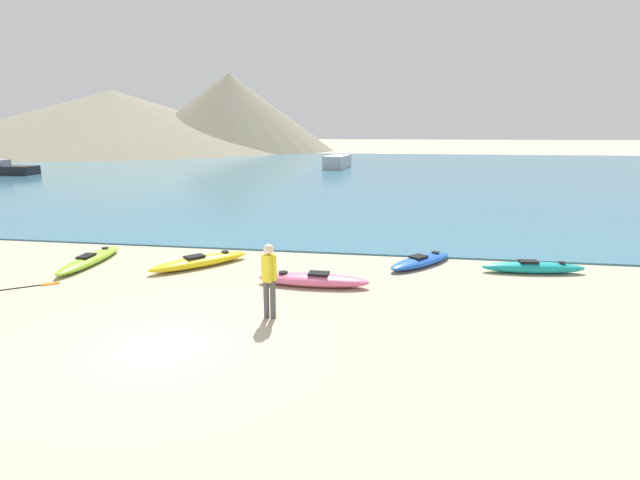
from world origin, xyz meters
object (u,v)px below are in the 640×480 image
object	(u,v)px
loose_paddle	(0,290)
kayak_on_sand_3	(90,260)
moored_boat_2	(337,162)
kayak_on_sand_0	(313,280)
moored_boat_0	(4,169)
kayak_on_sand_1	(421,261)
person_near_foreground	(269,276)
kayak_on_sand_2	(200,261)
kayak_on_sand_4	(533,267)

from	to	relation	value
loose_paddle	kayak_on_sand_3	bearing A→B (deg)	75.57
kayak_on_sand_3	moored_boat_2	size ratio (longest dim) A/B	0.61
kayak_on_sand_0	loose_paddle	size ratio (longest dim) A/B	1.34
moored_boat_0	loose_paddle	world-z (taller)	moored_boat_0
moored_boat_0	loose_paddle	size ratio (longest dim) A/B	2.53
kayak_on_sand_0	kayak_on_sand_3	distance (m)	7.37
loose_paddle	moored_boat_2	bearing A→B (deg)	85.80
kayak_on_sand_1	loose_paddle	distance (m)	11.78
kayak_on_sand_0	person_near_foreground	bearing A→B (deg)	-102.27
moored_boat_0	moored_boat_2	bearing A→B (deg)	24.27
kayak_on_sand_2	moored_boat_2	xyz separation A→B (m)	(-1.10, 39.33, 0.56)
kayak_on_sand_1	kayak_on_sand_2	distance (m)	6.83
kayak_on_sand_4	person_near_foreground	xyz separation A→B (m)	(-6.68, -4.78, 0.81)
person_near_foreground	moored_boat_0	size ratio (longest dim) A/B	0.30
moored_boat_0	kayak_on_sand_2	bearing A→B (deg)	-41.17
kayak_on_sand_3	kayak_on_sand_4	world-z (taller)	kayak_on_sand_4
kayak_on_sand_1	kayak_on_sand_4	world-z (taller)	kayak_on_sand_4
kayak_on_sand_1	moored_boat_0	size ratio (longest dim) A/B	0.46
person_near_foreground	kayak_on_sand_2	bearing A→B (deg)	130.91
kayak_on_sand_2	kayak_on_sand_0	bearing A→B (deg)	-19.05
kayak_on_sand_2	loose_paddle	xyz separation A→B (m)	(-4.22, -3.11, -0.15)
kayak_on_sand_2	person_near_foreground	xyz separation A→B (m)	(3.27, -3.77, 0.81)
kayak_on_sand_2	loose_paddle	distance (m)	5.24
kayak_on_sand_0	kayak_on_sand_4	xyz separation A→B (m)	(6.14, 2.33, -0.01)
kayak_on_sand_0	person_near_foreground	size ratio (longest dim) A/B	1.78
kayak_on_sand_3	moored_boat_0	distance (m)	37.59
kayak_on_sand_0	moored_boat_0	distance (m)	43.67
kayak_on_sand_1	moored_boat_2	xyz separation A→B (m)	(-7.81, 38.04, 0.58)
kayak_on_sand_2	loose_paddle	bearing A→B (deg)	-143.54
kayak_on_sand_3	loose_paddle	size ratio (longest dim) A/B	1.54
kayak_on_sand_0	loose_paddle	bearing A→B (deg)	-167.33
kayak_on_sand_3	moored_boat_0	size ratio (longest dim) A/B	0.61
moored_boat_0	moored_boat_2	world-z (taller)	moored_boat_0
kayak_on_sand_2	loose_paddle	world-z (taller)	kayak_on_sand_2
kayak_on_sand_2	moored_boat_0	xyz separation A→B (m)	(-30.05, 26.28, 0.37)
moored_boat_2	kayak_on_sand_2	bearing A→B (deg)	-88.40
kayak_on_sand_1	person_near_foreground	world-z (taller)	person_near_foreground
moored_boat_0	kayak_on_sand_0	bearing A→B (deg)	-39.18
kayak_on_sand_4	moored_boat_2	distance (m)	39.88
kayak_on_sand_0	kayak_on_sand_2	size ratio (longest dim) A/B	1.03
person_near_foreground	kayak_on_sand_3	bearing A→B (deg)	153.03
kayak_on_sand_1	person_near_foreground	xyz separation A→B (m)	(-3.45, -5.05, 0.83)
kayak_on_sand_3	person_near_foreground	xyz separation A→B (m)	(6.76, -3.44, 0.83)
kayak_on_sand_1	moored_boat_0	bearing A→B (deg)	145.79
kayak_on_sand_3	loose_paddle	distance (m)	2.88
moored_boat_0	loose_paddle	xyz separation A→B (m)	(25.83, -29.39, -0.52)
kayak_on_sand_1	moored_boat_2	bearing A→B (deg)	101.60
loose_paddle	kayak_on_sand_2	bearing A→B (deg)	36.46
moored_boat_2	loose_paddle	distance (m)	42.56
kayak_on_sand_4	kayak_on_sand_2	bearing A→B (deg)	-174.18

